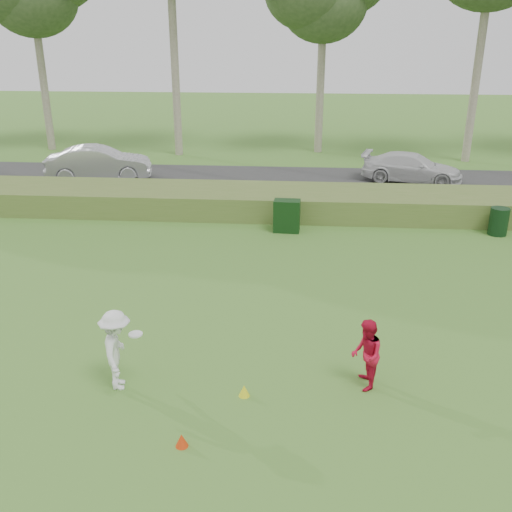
# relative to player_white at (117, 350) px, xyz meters

# --- Properties ---
(ground) EXTENTS (120.00, 120.00, 0.00)m
(ground) POSITION_rel_player_white_xyz_m (2.38, -0.03, -0.82)
(ground) COLOR #3C7326
(ground) RESTS_ON ground
(reed_strip) EXTENTS (80.00, 3.00, 0.90)m
(reed_strip) POSITION_rel_player_white_xyz_m (2.38, 11.97, -0.37)
(reed_strip) COLOR #4F6A2A
(reed_strip) RESTS_ON ground
(park_road) EXTENTS (80.00, 6.00, 0.06)m
(park_road) POSITION_rel_player_white_xyz_m (2.38, 16.97, -0.79)
(park_road) COLOR #2D2D2D
(park_road) RESTS_ON ground
(player_white) EXTENTS (0.94, 1.17, 1.64)m
(player_white) POSITION_rel_player_white_xyz_m (0.00, 0.00, 0.00)
(player_white) COLOR white
(player_white) RESTS_ON ground
(player_red) EXTENTS (0.57, 0.72, 1.44)m
(player_red) POSITION_rel_player_white_xyz_m (4.82, 0.38, -0.10)
(player_red) COLOR red
(player_red) RESTS_ON ground
(cone_orange) EXTENTS (0.22, 0.22, 0.24)m
(cone_orange) POSITION_rel_player_white_xyz_m (1.57, -1.64, -0.70)
(cone_orange) COLOR red
(cone_orange) RESTS_ON ground
(cone_yellow) EXTENTS (0.22, 0.22, 0.24)m
(cone_yellow) POSITION_rel_player_white_xyz_m (2.48, -0.13, -0.70)
(cone_yellow) COLOR yellow
(cone_yellow) RESTS_ON ground
(utility_cabinet) EXTENTS (0.94, 0.62, 1.14)m
(utility_cabinet) POSITION_rel_player_white_xyz_m (2.99, 9.77, -0.25)
(utility_cabinet) COLOR black
(utility_cabinet) RESTS_ON ground
(trash_bin) EXTENTS (0.83, 0.83, 0.95)m
(trash_bin) POSITION_rel_player_white_xyz_m (10.29, 10.02, -0.34)
(trash_bin) COLOR black
(trash_bin) RESTS_ON ground
(car_mid) EXTENTS (5.03, 2.64, 1.58)m
(car_mid) POSITION_rel_player_white_xyz_m (-6.04, 16.47, 0.03)
(car_mid) COLOR silver
(car_mid) RESTS_ON park_road
(car_right) EXTENTS (4.86, 2.97, 1.32)m
(car_right) POSITION_rel_player_white_xyz_m (8.55, 17.27, -0.10)
(car_right) COLOR silver
(car_right) RESTS_ON park_road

